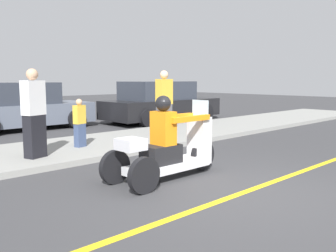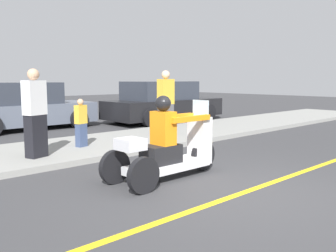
{
  "view_description": "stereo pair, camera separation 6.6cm",
  "coord_description": "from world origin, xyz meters",
  "px_view_note": "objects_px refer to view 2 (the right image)",
  "views": [
    {
      "loc": [
        -4.49,
        -3.1,
        1.68
      ],
      "look_at": [
        -0.22,
        1.35,
        0.9
      ],
      "focal_mm": 40.0,
      "sensor_mm": 36.0,
      "label": 1
    },
    {
      "loc": [
        -4.44,
        -3.15,
        1.68
      ],
      "look_at": [
        -0.22,
        1.35,
        0.9
      ],
      "focal_mm": 40.0,
      "sensor_mm": 36.0,
      "label": 2
    }
  ],
  "objects_px": {
    "spectator_by_tree": "(166,104)",
    "spectator_end_of_line": "(35,115)",
    "parked_car_lot_left": "(24,108)",
    "parked_car_lot_right": "(163,103)",
    "motorcycle_trike": "(169,150)",
    "spectator_far_back": "(81,124)"
  },
  "relations": [
    {
      "from": "spectator_end_of_line",
      "to": "parked_car_lot_right",
      "type": "height_order",
      "value": "spectator_end_of_line"
    },
    {
      "from": "spectator_end_of_line",
      "to": "parked_car_lot_left",
      "type": "bearing_deg",
      "value": 69.93
    },
    {
      "from": "spectator_by_tree",
      "to": "spectator_far_back",
      "type": "relative_size",
      "value": 1.61
    },
    {
      "from": "parked_car_lot_left",
      "to": "parked_car_lot_right",
      "type": "bearing_deg",
      "value": -15.69
    },
    {
      "from": "spectator_far_back",
      "to": "parked_car_lot_left",
      "type": "bearing_deg",
      "value": 82.69
    },
    {
      "from": "spectator_far_back",
      "to": "parked_car_lot_left",
      "type": "distance_m",
      "value": 4.68
    },
    {
      "from": "spectator_by_tree",
      "to": "spectator_far_back",
      "type": "height_order",
      "value": "spectator_by_tree"
    },
    {
      "from": "spectator_by_tree",
      "to": "parked_car_lot_right",
      "type": "distance_m",
      "value": 4.43
    },
    {
      "from": "spectator_end_of_line",
      "to": "parked_car_lot_right",
      "type": "distance_m",
      "value": 7.72
    },
    {
      "from": "spectator_by_tree",
      "to": "spectator_end_of_line",
      "type": "xyz_separation_m",
      "value": [
        -3.86,
        -0.36,
        -0.01
      ]
    },
    {
      "from": "spectator_far_back",
      "to": "motorcycle_trike",
      "type": "bearing_deg",
      "value": -92.38
    },
    {
      "from": "spectator_by_tree",
      "to": "spectator_end_of_line",
      "type": "bearing_deg",
      "value": -174.64
    },
    {
      "from": "motorcycle_trike",
      "to": "spectator_far_back",
      "type": "relative_size",
      "value": 2.06
    },
    {
      "from": "spectator_far_back",
      "to": "spectator_end_of_line",
      "type": "bearing_deg",
      "value": -161.59
    },
    {
      "from": "spectator_far_back",
      "to": "parked_car_lot_right",
      "type": "xyz_separation_m",
      "value": [
        5.54,
        3.26,
        0.08
      ]
    },
    {
      "from": "motorcycle_trike",
      "to": "parked_car_lot_right",
      "type": "xyz_separation_m",
      "value": [
        5.66,
        6.32,
        0.24
      ]
    },
    {
      "from": "spectator_by_tree",
      "to": "spectator_end_of_line",
      "type": "distance_m",
      "value": 3.87
    },
    {
      "from": "spectator_end_of_line",
      "to": "motorcycle_trike",
      "type": "bearing_deg",
      "value": -66.95
    },
    {
      "from": "parked_car_lot_left",
      "to": "parked_car_lot_right",
      "type": "height_order",
      "value": "parked_car_lot_right"
    },
    {
      "from": "motorcycle_trike",
      "to": "spectator_by_tree",
      "type": "height_order",
      "value": "spectator_by_tree"
    },
    {
      "from": "spectator_far_back",
      "to": "parked_car_lot_right",
      "type": "distance_m",
      "value": 6.42
    },
    {
      "from": "motorcycle_trike",
      "to": "parked_car_lot_right",
      "type": "height_order",
      "value": "parked_car_lot_right"
    }
  ]
}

